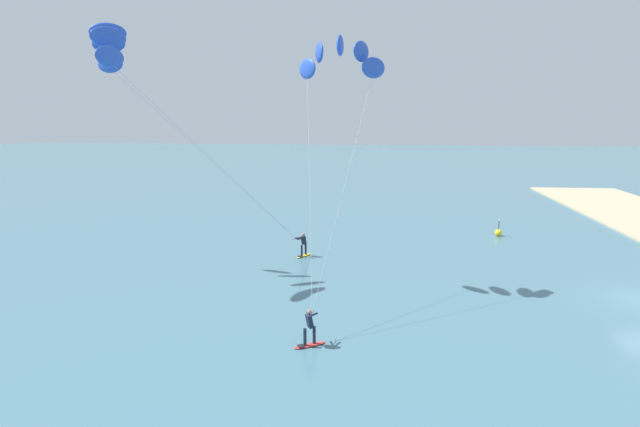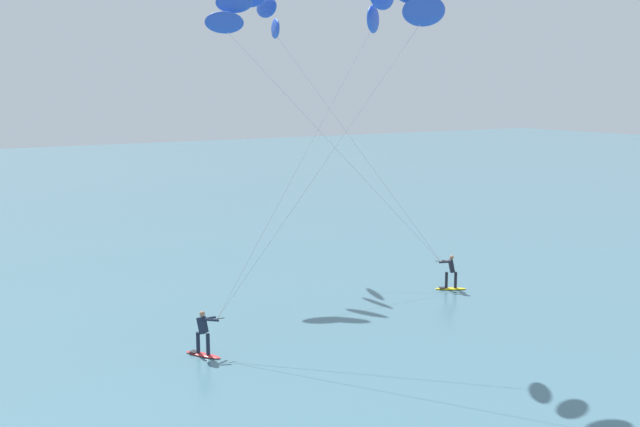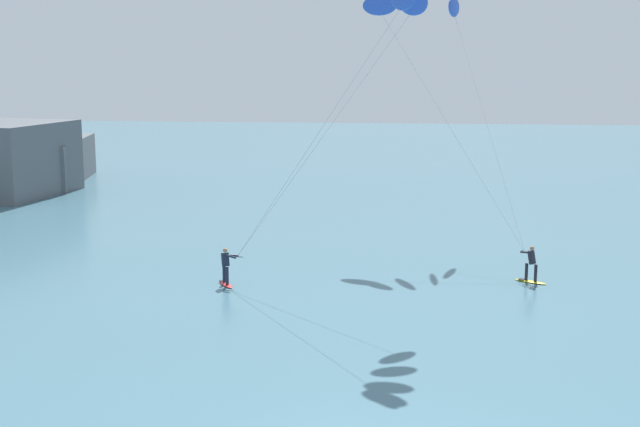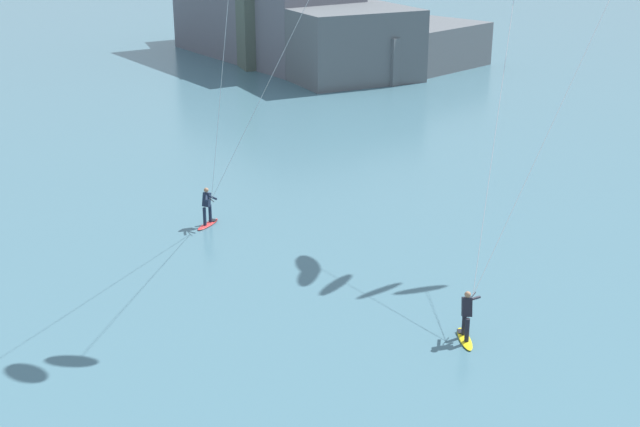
% 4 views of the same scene
% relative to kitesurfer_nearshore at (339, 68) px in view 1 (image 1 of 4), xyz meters
% --- Properties ---
extents(kitesurfer_nearshore, '(9.35, 4.90, 13.99)m').
position_rel_kitesurfer_nearshore_xyz_m(kitesurfer_nearshore, '(0.00, 0.00, 0.00)').
color(kitesurfer_nearshore, red).
rests_on(kitesurfer_nearshore, ground).
extents(kitesurfer_mid_water, '(9.07, 12.89, 14.85)m').
position_rel_kitesurfer_nearshore_xyz_m(kitesurfer_mid_water, '(0.90, 12.64, 0.79)').
color(kitesurfer_mid_water, yellow).
rests_on(kitesurfer_mid_water, ground).
extents(marker_buoy, '(0.56, 0.56, 1.38)m').
position_rel_kitesurfer_nearshore_xyz_m(marker_buoy, '(13.22, -12.32, -11.98)').
color(marker_buoy, yellow).
rests_on(marker_buoy, ground).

